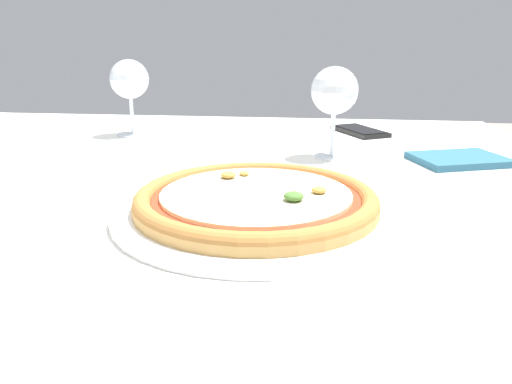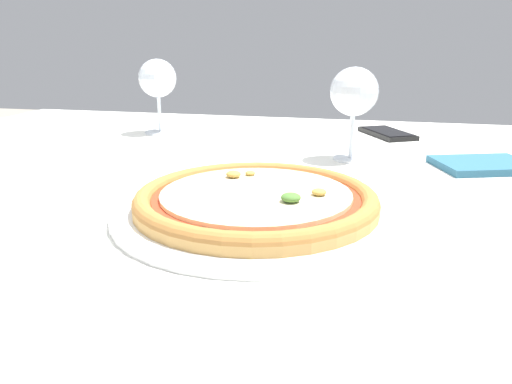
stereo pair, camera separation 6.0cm
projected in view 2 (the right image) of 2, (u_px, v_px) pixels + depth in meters
The scene contains 6 objects.
dining_table at pixel (180, 213), 0.83m from camera, with size 1.33×1.19×0.71m.
pizza_plate at pixel (256, 202), 0.61m from camera, with size 0.35×0.35×0.04m.
wine_glass_far_left at pixel (158, 80), 1.10m from camera, with size 0.08×0.08×0.16m.
wine_glass_far_right at pixel (354, 94), 0.85m from camera, with size 0.08×0.08×0.16m.
cell_phone at pixel (387, 133), 1.10m from camera, with size 0.13×0.16×0.01m.
napkin_folded at pixel (484, 165), 0.83m from camera, with size 0.18×0.15×0.01m.
Camera 2 is at (0.30, -0.73, 0.92)m, focal length 35.00 mm.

